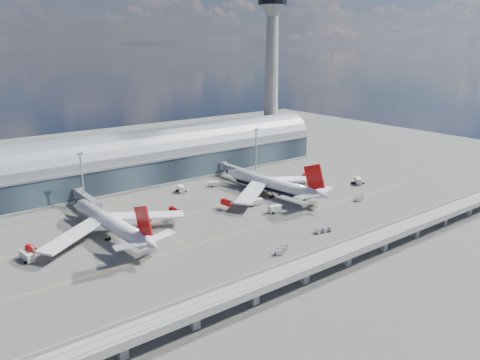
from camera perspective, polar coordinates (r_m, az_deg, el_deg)
ground at (r=200.10m, az=0.75°, el=-4.70°), size 500.00×500.00×0.00m
taxi_lines at (r=216.87m, az=-2.85°, el=-3.03°), size 200.00×80.12×0.01m
terminal at (r=259.95m, az=-9.88°, el=2.62°), size 200.00×30.00×28.00m
control_tower at (r=305.67m, az=3.85°, el=12.49°), size 19.00×19.00×103.00m
guideway at (r=161.71m, az=12.97°, el=-8.38°), size 220.00×8.50×7.20m
floodlight_mast_left at (r=220.15m, az=-18.67°, el=0.12°), size 3.00×0.70×25.70m
floodlight_mast_right at (r=267.40m, az=1.96°, el=3.74°), size 3.00×0.70×25.70m
airliner_left at (r=185.81m, az=-15.33°, el=-5.11°), size 62.32×65.49×19.95m
airliner_right at (r=228.77m, az=4.05°, el=-0.59°), size 63.12×66.02×20.96m
jet_bridge_left at (r=220.85m, az=-18.28°, el=-2.09°), size 4.40×28.00×7.25m
jet_bridge_right at (r=256.38m, az=-0.44°, el=1.25°), size 4.40×32.00×7.25m
service_truck_0 at (r=178.17m, az=-24.53°, el=-8.43°), size 3.50×7.75×3.10m
service_truck_1 at (r=207.00m, az=4.26°, el=-3.54°), size 5.93×3.72×3.19m
service_truck_2 at (r=215.77m, az=1.73°, el=-2.69°), size 8.42×4.40×2.93m
service_truck_3 at (r=255.81m, az=14.19°, el=-0.11°), size 5.97×6.87×3.21m
service_truck_4 at (r=236.57m, az=-7.19°, el=-1.07°), size 4.25×6.04×3.19m
service_truck_5 at (r=244.44m, az=-3.24°, el=-0.47°), size 5.73×3.87×2.59m
cargo_train_0 at (r=169.45m, az=5.10°, el=-8.45°), size 7.73×5.06×1.75m
cargo_train_1 at (r=188.70m, az=10.27°, el=-5.99°), size 8.39×3.77×1.84m
cargo_train_2 at (r=230.65m, az=14.36°, el=-2.09°), size 8.31×5.44×1.89m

